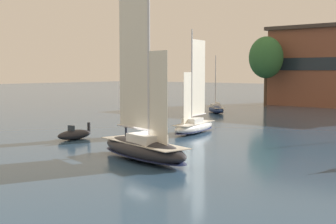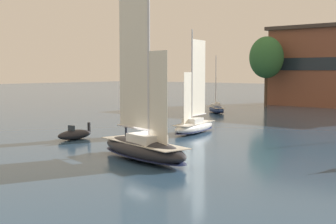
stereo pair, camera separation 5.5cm
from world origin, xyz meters
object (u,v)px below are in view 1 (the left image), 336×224
(motor_tender, at_px, (75,134))
(sailboat_main, at_px, (143,146))
(sailboat_moored_mid_channel, at_px, (194,125))
(tree_shore_left, at_px, (266,58))
(sailboat_moored_far_slip, at_px, (216,109))

(motor_tender, bearing_deg, sailboat_main, -15.69)
(sailboat_moored_mid_channel, height_order, motor_tender, sailboat_moored_mid_channel)
(tree_shore_left, height_order, sailboat_moored_mid_channel, tree_shore_left)
(sailboat_moored_mid_channel, height_order, sailboat_moored_far_slip, sailboat_moored_mid_channel)
(sailboat_main, distance_m, sailboat_moored_mid_channel, 16.59)
(sailboat_main, relative_size, sailboat_moored_mid_channel, 1.24)
(tree_shore_left, distance_m, sailboat_moored_mid_channel, 42.66)
(sailboat_main, bearing_deg, sailboat_moored_far_slip, 116.50)
(sailboat_main, bearing_deg, tree_shore_left, 109.12)
(sailboat_moored_mid_channel, bearing_deg, motor_tender, -118.53)
(sailboat_moored_mid_channel, xyz_separation_m, sailboat_moored_far_slip, (-12.38, 22.59, -0.28))
(tree_shore_left, relative_size, motor_tender, 3.29)
(sailboat_moored_mid_channel, bearing_deg, sailboat_main, -66.96)
(motor_tender, bearing_deg, tree_shore_left, 96.95)
(sailboat_main, bearing_deg, sailboat_moored_mid_channel, 113.04)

